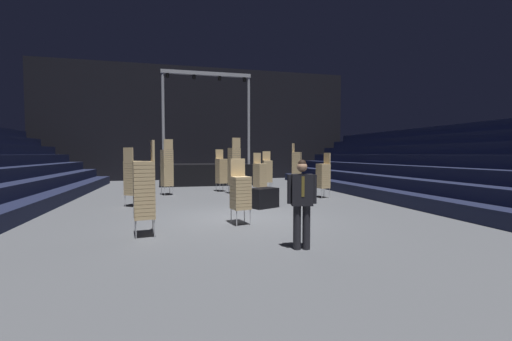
# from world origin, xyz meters

# --- Properties ---
(ground_plane) EXTENTS (22.00, 30.00, 0.10)m
(ground_plane) POSITION_xyz_m (0.00, 0.00, -0.05)
(ground_plane) COLOR #515459
(arena_end_wall) EXTENTS (22.00, 0.30, 8.00)m
(arena_end_wall) POSITION_xyz_m (0.00, 15.00, 4.00)
(arena_end_wall) COLOR black
(arena_end_wall) RESTS_ON ground_plane
(bleacher_bank_right) EXTENTS (5.25, 24.00, 3.15)m
(bleacher_bank_right) POSITION_xyz_m (8.38, 1.00, 1.58)
(bleacher_bank_right) COLOR #191E38
(bleacher_bank_right) RESTS_ON ground_plane
(stage_riser) EXTENTS (5.32, 3.00, 6.44)m
(stage_riser) POSITION_xyz_m (0.00, 11.02, 0.72)
(stage_riser) COLOR black
(stage_riser) RESTS_ON ground_plane
(man_with_tie) EXTENTS (0.57, 0.31, 1.72)m
(man_with_tie) POSITION_xyz_m (0.47, -3.41, 0.98)
(man_with_tie) COLOR black
(man_with_tie) RESTS_ON ground_plane
(chair_stack_front_left) EXTENTS (0.61, 0.61, 2.39)m
(chair_stack_front_left) POSITION_xyz_m (4.46, 7.33, 1.19)
(chair_stack_front_left) COLOR #B2B5BA
(chair_stack_front_left) RESTS_ON ground_plane
(chair_stack_front_right) EXTENTS (0.62, 0.62, 2.05)m
(chair_stack_front_right) POSITION_xyz_m (-3.28, 2.93, 1.03)
(chair_stack_front_right) COLOR #B2B5BA
(chair_stack_front_right) RESTS_ON ground_plane
(chair_stack_mid_left) EXTENTS (0.57, 0.57, 2.48)m
(chair_stack_mid_left) POSITION_xyz_m (-2.18, 5.98, 1.24)
(chair_stack_mid_left) COLOR #B2B5BA
(chair_stack_mid_left) RESTS_ON ground_plane
(chair_stack_mid_right) EXTENTS (0.51, 0.51, 1.88)m
(chair_stack_mid_right) POSITION_xyz_m (4.18, 3.49, 0.94)
(chair_stack_mid_right) COLOR #B2B5BA
(chair_stack_mid_right) RESTS_ON ground_plane
(chair_stack_mid_centre) EXTENTS (0.46, 0.46, 1.96)m
(chair_stack_mid_centre) POSITION_xyz_m (2.70, 6.86, 0.98)
(chair_stack_mid_centre) COLOR #B2B5BA
(chair_stack_mid_centre) RESTS_ON ground_plane
(chair_stack_rear_left) EXTENTS (0.57, 0.57, 2.05)m
(chair_stack_rear_left) POSITION_xyz_m (0.37, 6.83, 1.03)
(chair_stack_rear_left) COLOR #B2B5BA
(chair_stack_rear_left) RESTS_ON ground_plane
(chair_stack_rear_right) EXTENTS (0.50, 0.50, 2.14)m
(chair_stack_rear_right) POSITION_xyz_m (-2.53, -1.63, 1.07)
(chair_stack_rear_right) COLOR #B2B5BA
(chair_stack_rear_right) RESTS_ON ground_plane
(chair_stack_rear_centre) EXTENTS (0.59, 0.59, 1.88)m
(chair_stack_rear_centre) POSITION_xyz_m (1.73, 4.59, 0.94)
(chair_stack_rear_centre) COLOR #B2B5BA
(chair_stack_rear_centre) RESTS_ON ground_plane
(chair_stack_aisle_left) EXTENTS (0.56, 0.56, 2.56)m
(chair_stack_aisle_left) POSITION_xyz_m (0.81, 5.73, 1.28)
(chair_stack_aisle_left) COLOR #B2B5BA
(chair_stack_aisle_left) RESTS_ON ground_plane
(chair_stack_aisle_right) EXTENTS (0.52, 0.52, 1.71)m
(chair_stack_aisle_right) POSITION_xyz_m (-0.22, -0.89, 0.86)
(chair_stack_aisle_right) COLOR #B2B5BA
(chair_stack_aisle_right) RESTS_ON ground_plane
(equipment_road_case) EXTENTS (1.07, 0.93, 0.67)m
(equipment_road_case) POSITION_xyz_m (1.08, 1.58, 0.33)
(equipment_road_case) COLOR black
(equipment_road_case) RESTS_ON ground_plane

